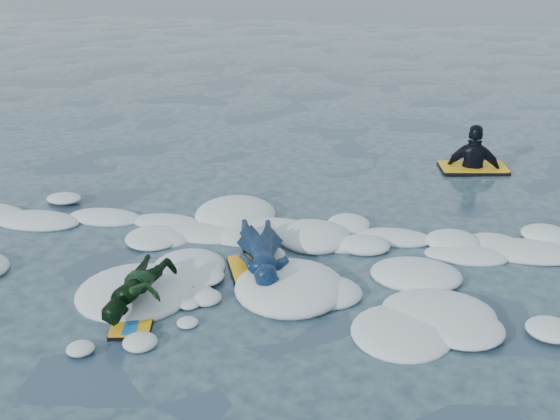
{
  "coord_description": "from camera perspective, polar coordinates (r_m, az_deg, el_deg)",
  "views": [
    {
      "loc": [
        1.96,
        -6.55,
        3.87
      ],
      "look_at": [
        0.45,
        1.6,
        0.36
      ],
      "focal_mm": 45.0,
      "sensor_mm": 36.0,
      "label": 1
    }
  ],
  "objects": [
    {
      "name": "waiting_rider_unit",
      "position": [
        11.88,
        15.38,
        2.94
      ],
      "size": [
        1.17,
        0.78,
        1.62
      ],
      "rotation": [
        0.0,
        0.0,
        0.18
      ],
      "color": "black",
      "rests_on": "ground"
    },
    {
      "name": "prone_woman_unit",
      "position": [
        8.17,
        -1.49,
        -3.65
      ],
      "size": [
        1.0,
        1.69,
        0.41
      ],
      "rotation": [
        0.0,
        0.0,
        1.97
      ],
      "color": "black",
      "rests_on": "ground"
    },
    {
      "name": "ground",
      "position": [
        7.85,
        -5.38,
        -6.66
      ],
      "size": [
        120.0,
        120.0,
        0.0
      ],
      "primitive_type": "plane",
      "color": "#1B3441",
      "rests_on": "ground"
    },
    {
      "name": "prone_child_unit",
      "position": [
        7.49,
        -11.39,
        -6.65
      ],
      "size": [
        0.71,
        1.22,
        0.44
      ],
      "rotation": [
        0.0,
        0.0,
        1.79
      ],
      "color": "black",
      "rests_on": "ground"
    },
    {
      "name": "foam_band",
      "position": [
        8.73,
        -3.57,
        -3.38
      ],
      "size": [
        12.0,
        3.1,
        0.3
      ],
      "primitive_type": null,
      "color": "silver",
      "rests_on": "ground"
    }
  ]
}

